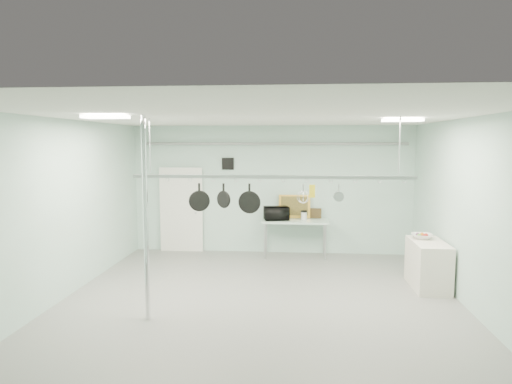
# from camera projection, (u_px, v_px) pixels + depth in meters

# --- Properties ---
(floor) EXTENTS (8.00, 8.00, 0.00)m
(floor) POSITION_uv_depth(u_px,v_px,m) (258.00, 308.00, 7.67)
(floor) COLOR gray
(floor) RESTS_ON ground
(ceiling) EXTENTS (7.00, 8.00, 0.02)m
(ceiling) POSITION_uv_depth(u_px,v_px,m) (258.00, 117.00, 7.32)
(ceiling) COLOR silver
(ceiling) RESTS_ON back_wall
(back_wall) EXTENTS (7.00, 0.02, 3.20)m
(back_wall) POSITION_uv_depth(u_px,v_px,m) (271.00, 190.00, 11.45)
(back_wall) COLOR silver
(back_wall) RESTS_ON floor
(right_wall) EXTENTS (0.02, 8.00, 3.20)m
(right_wall) POSITION_uv_depth(u_px,v_px,m) (478.00, 218.00, 7.19)
(right_wall) COLOR silver
(right_wall) RESTS_ON floor
(door) EXTENTS (1.10, 0.10, 2.20)m
(door) POSITION_uv_depth(u_px,v_px,m) (182.00, 210.00, 11.66)
(door) COLOR silver
(door) RESTS_ON floor
(wall_vent) EXTENTS (0.30, 0.04, 0.30)m
(wall_vent) POSITION_uv_depth(u_px,v_px,m) (228.00, 164.00, 11.45)
(wall_vent) COLOR black
(wall_vent) RESTS_ON back_wall
(conduit_pipe) EXTENTS (6.60, 0.07, 0.07)m
(conduit_pipe) POSITION_uv_depth(u_px,v_px,m) (271.00, 144.00, 11.23)
(conduit_pipe) COLOR gray
(conduit_pipe) RESTS_ON back_wall
(chrome_pole) EXTENTS (0.08, 0.08, 3.20)m
(chrome_pole) POSITION_uv_depth(u_px,v_px,m) (146.00, 219.00, 7.05)
(chrome_pole) COLOR silver
(chrome_pole) RESTS_ON floor
(prep_table) EXTENTS (1.60, 0.70, 0.91)m
(prep_table) POSITION_uv_depth(u_px,v_px,m) (295.00, 223.00, 11.09)
(prep_table) COLOR #B4D3C2
(prep_table) RESTS_ON floor
(side_cabinet) EXTENTS (0.60, 1.20, 0.90)m
(side_cabinet) POSITION_uv_depth(u_px,v_px,m) (428.00, 265.00, 8.73)
(side_cabinet) COLOR beige
(side_cabinet) RESTS_ON floor
(pot_rack) EXTENTS (4.80, 0.06, 1.00)m
(pot_rack) POSITION_uv_depth(u_px,v_px,m) (272.00, 175.00, 7.71)
(pot_rack) COLOR #B7B7BC
(pot_rack) RESTS_ON ceiling
(light_panel_left) EXTENTS (0.65, 0.30, 0.05)m
(light_panel_left) POSITION_uv_depth(u_px,v_px,m) (105.00, 117.00, 6.73)
(light_panel_left) COLOR white
(light_panel_left) RESTS_ON ceiling
(light_panel_right) EXTENTS (0.65, 0.30, 0.05)m
(light_panel_right) POSITION_uv_depth(u_px,v_px,m) (402.00, 120.00, 7.71)
(light_panel_right) COLOR white
(light_panel_right) RESTS_ON ceiling
(microwave) EXTENTS (0.66, 0.51, 0.32)m
(microwave) POSITION_uv_depth(u_px,v_px,m) (276.00, 213.00, 11.08)
(microwave) COLOR black
(microwave) RESTS_ON prep_table
(coffee_canister) EXTENTS (0.18, 0.18, 0.20)m
(coffee_canister) POSITION_uv_depth(u_px,v_px,m) (304.00, 216.00, 11.06)
(coffee_canister) COLOR silver
(coffee_canister) RESTS_ON prep_table
(painting_large) EXTENTS (0.78, 0.15, 0.58)m
(painting_large) POSITION_uv_depth(u_px,v_px,m) (294.00, 206.00, 11.35)
(painting_large) COLOR gold
(painting_large) RESTS_ON prep_table
(painting_small) EXTENTS (0.30, 0.10, 0.25)m
(painting_small) POSITION_uv_depth(u_px,v_px,m) (315.00, 213.00, 11.32)
(painting_small) COLOR #372913
(painting_small) RESTS_ON prep_table
(fruit_bowl) EXTENTS (0.45, 0.45, 0.10)m
(fruit_bowl) POSITION_uv_depth(u_px,v_px,m) (422.00, 236.00, 8.94)
(fruit_bowl) COLOR silver
(fruit_bowl) RESTS_ON side_cabinet
(skillet_left) EXTENTS (0.36, 0.15, 0.50)m
(skillet_left) POSITION_uv_depth(u_px,v_px,m) (199.00, 197.00, 7.86)
(skillet_left) COLOR black
(skillet_left) RESTS_ON pot_rack
(skillet_mid) EXTENTS (0.28, 0.21, 0.42)m
(skillet_mid) POSITION_uv_depth(u_px,v_px,m) (224.00, 196.00, 7.82)
(skillet_mid) COLOR black
(skillet_mid) RESTS_ON pot_rack
(skillet_right) EXTENTS (0.39, 0.11, 0.51)m
(skillet_right) POSITION_uv_depth(u_px,v_px,m) (249.00, 198.00, 7.78)
(skillet_right) COLOR black
(skillet_right) RESTS_ON pot_rack
(whisk) EXTENTS (0.25, 0.25, 0.35)m
(whisk) POSITION_uv_depth(u_px,v_px,m) (303.00, 194.00, 7.69)
(whisk) COLOR #ACADB1
(whisk) RESTS_ON pot_rack
(grater) EXTENTS (0.10, 0.02, 0.24)m
(grater) POSITION_uv_depth(u_px,v_px,m) (312.00, 191.00, 7.68)
(grater) COLOR #CAD218
(grater) RESTS_ON pot_rack
(saucepan) EXTENTS (0.18, 0.10, 0.29)m
(saucepan) POSITION_uv_depth(u_px,v_px,m) (339.00, 193.00, 7.64)
(saucepan) COLOR #A6A6AB
(saucepan) RESTS_ON pot_rack
(fruit_cluster) EXTENTS (0.24, 0.24, 0.09)m
(fruit_cluster) POSITION_uv_depth(u_px,v_px,m) (422.00, 234.00, 8.93)
(fruit_cluster) COLOR maroon
(fruit_cluster) RESTS_ON fruit_bowl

